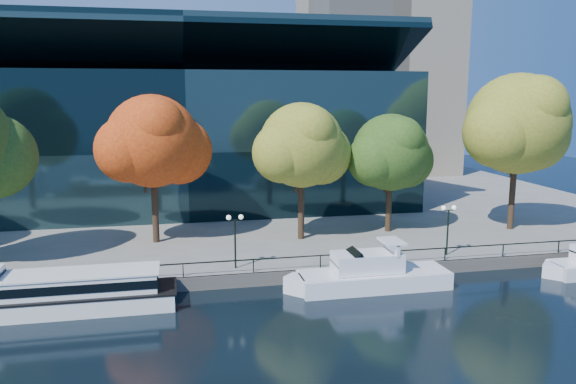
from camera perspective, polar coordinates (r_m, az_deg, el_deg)
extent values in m
plane|color=black|center=(38.35, -2.80, -11.04)|extent=(160.00, 160.00, 0.00)
cube|color=slate|center=(73.29, -7.27, -0.50)|extent=(90.00, 67.00, 1.00)
cube|color=#47443F|center=(41.02, -3.48, -8.88)|extent=(90.00, 0.25, 1.00)
cube|color=black|center=(40.76, -3.54, -6.86)|extent=(88.20, 0.08, 0.08)
cube|color=black|center=(40.91, -3.53, -7.53)|extent=(0.07, 0.07, 0.90)
cube|color=black|center=(67.63, -10.49, 4.96)|extent=(50.00, 24.00, 16.00)
cube|color=black|center=(63.50, -10.68, 13.22)|extent=(50.00, 17.14, 7.86)
cube|color=white|center=(39.34, -22.13, -10.37)|extent=(14.37, 3.49, 1.13)
cube|color=black|center=(39.15, -22.19, -9.56)|extent=(14.66, 3.56, 0.12)
cube|color=white|center=(38.85, -21.50, -8.66)|extent=(11.21, 2.86, 1.23)
cube|color=black|center=(38.84, -21.51, -8.59)|extent=(11.35, 2.93, 0.56)
cube|color=white|center=(38.65, -21.56, -7.72)|extent=(11.50, 3.00, 0.10)
cube|color=white|center=(40.98, 8.71, -8.83)|extent=(10.78, 3.08, 1.23)
cube|color=white|center=(39.49, 1.26, -9.44)|extent=(2.36, 2.36, 1.23)
cube|color=white|center=(40.78, 8.74, -7.98)|extent=(10.56, 3.02, 0.08)
cube|color=white|center=(40.38, 8.04, -7.03)|extent=(4.85, 2.31, 1.33)
cube|color=black|center=(39.91, 6.14, -7.04)|extent=(2.12, 2.22, 1.68)
cube|color=white|center=(40.75, 10.51, -5.52)|extent=(0.26, 2.40, 0.82)
cube|color=white|center=(40.64, 10.53, -4.96)|extent=(1.44, 2.40, 0.15)
cube|color=white|center=(47.22, 25.49, -7.27)|extent=(1.97, 1.97, 1.07)
cylinder|color=black|center=(49.58, -13.37, -1.02)|extent=(0.56, 0.56, 7.02)
cylinder|color=black|center=(49.33, -12.92, 2.18)|extent=(1.14, 1.71, 3.52)
cylinder|color=black|center=(48.90, -13.97, 1.78)|extent=(1.05, 1.18, 3.14)
sphere|color=#A9260D|center=(48.88, -13.62, 5.04)|extent=(7.86, 7.86, 7.86)
sphere|color=#A9260D|center=(50.12, -11.06, 4.13)|extent=(5.89, 5.89, 5.89)
sphere|color=#A9260D|center=(48.25, -15.96, 4.18)|extent=(5.50, 5.50, 5.50)
sphere|color=#A9260D|center=(47.20, -13.27, 6.57)|extent=(4.72, 4.72, 4.72)
cylinder|color=black|center=(49.40, 1.34, -1.00)|extent=(0.56, 0.56, 6.66)
cylinder|color=black|center=(49.27, 1.87, 2.05)|extent=(1.10, 1.64, 3.35)
cylinder|color=black|center=(48.62, 0.97, 1.67)|extent=(1.01, 1.14, 2.99)
sphere|color=olive|center=(48.69, 1.36, 4.78)|extent=(7.37, 7.37, 7.37)
sphere|color=olive|center=(50.34, 3.33, 3.88)|extent=(5.53, 5.53, 5.53)
sphere|color=olive|center=(47.64, -0.60, 4.00)|extent=(5.16, 5.16, 5.16)
sphere|color=olive|center=(47.25, 2.22, 6.18)|extent=(4.42, 4.42, 4.42)
cylinder|color=black|center=(53.03, 10.20, -0.80)|extent=(0.56, 0.56, 5.93)
cylinder|color=black|center=(53.02, 10.70, 1.73)|extent=(1.01, 1.50, 2.99)
cylinder|color=black|center=(52.26, 9.99, 1.40)|extent=(0.93, 1.05, 2.67)
sphere|color=#284816|center=(52.39, 10.35, 3.98)|extent=(7.06, 7.06, 7.06)
sphere|color=#284816|center=(54.21, 11.81, 3.19)|extent=(5.30, 5.30, 5.30)
sphere|color=#284816|center=(51.16, 8.79, 3.28)|extent=(4.94, 4.94, 4.94)
sphere|color=#284816|center=(51.12, 11.36, 5.19)|extent=(4.24, 4.24, 4.24)
cylinder|color=black|center=(56.98, 21.86, 0.42)|extent=(0.56, 0.56, 7.97)
cylinder|color=black|center=(57.02, 22.37, 3.57)|extent=(1.25, 1.90, 3.98)
cylinder|color=black|center=(56.14, 21.87, 3.22)|extent=(1.14, 1.30, 3.56)
sphere|color=olive|center=(56.36, 22.26, 6.43)|extent=(9.33, 9.33, 9.33)
sphere|color=olive|center=(59.04, 23.50, 5.33)|extent=(7.00, 7.00, 7.00)
sphere|color=olive|center=(54.35, 20.70, 5.68)|extent=(6.53, 6.53, 6.53)
sphere|color=olive|center=(55.04, 23.86, 7.95)|extent=(5.60, 5.60, 5.60)
cylinder|color=black|center=(41.58, -5.39, -5.33)|extent=(0.14, 0.14, 3.60)
cube|color=black|center=(41.13, -5.43, -2.84)|extent=(0.90, 0.06, 0.06)
sphere|color=white|center=(41.04, -6.06, -2.60)|extent=(0.36, 0.36, 0.36)
sphere|color=white|center=(41.13, -4.81, -2.55)|extent=(0.36, 0.36, 0.36)
cylinder|color=black|center=(46.50, 15.90, -4.02)|extent=(0.14, 0.14, 3.60)
cube|color=black|center=(46.10, 16.01, -1.79)|extent=(0.90, 0.06, 0.06)
sphere|color=white|center=(45.86, 15.52, -1.57)|extent=(0.36, 0.36, 0.36)
sphere|color=white|center=(46.27, 16.51, -1.52)|extent=(0.36, 0.36, 0.36)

